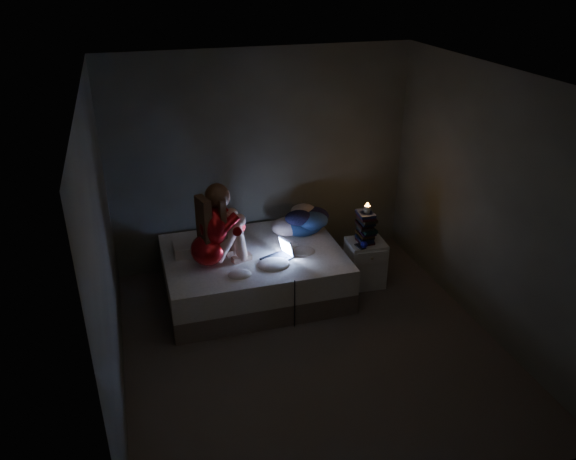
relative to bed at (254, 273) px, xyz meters
name	(u,v)px	position (x,y,z in m)	size (l,w,h in m)	color
floor	(312,346)	(0.33, -1.10, -0.28)	(3.60, 3.80, 0.02)	#4E4440
ceiling	(318,78)	(0.33, -1.10, 2.34)	(3.60, 3.80, 0.02)	silver
wall_back	(262,160)	(0.33, 0.81, 1.03)	(3.60, 0.02, 2.60)	#404239
wall_front	(418,361)	(0.33, -3.01, 1.03)	(3.60, 0.02, 2.60)	#404239
wall_left	(103,255)	(-1.48, -1.10, 1.03)	(0.02, 3.80, 2.60)	#404239
wall_right	(490,205)	(2.14, -1.10, 1.03)	(0.02, 3.80, 2.60)	#404239
bed	(254,273)	(0.00, 0.00, 0.00)	(1.94, 1.46, 0.53)	#B5AEA3
pillow	(193,248)	(-0.64, 0.18, 0.33)	(0.41, 0.29, 0.12)	white
woman	(206,227)	(-0.51, -0.16, 0.72)	(0.56, 0.36, 0.90)	maroon
laptop	(277,250)	(0.21, -0.23, 0.38)	(0.31, 0.22, 0.22)	black
clothes_pile	(302,220)	(0.67, 0.32, 0.43)	(0.54, 0.43, 0.32)	navy
nightstand	(365,263)	(1.29, -0.16, 0.01)	(0.41, 0.37, 0.55)	silver
book_stack	(366,228)	(1.27, -0.16, 0.46)	(0.19, 0.25, 0.35)	black
candle	(367,211)	(1.27, -0.16, 0.67)	(0.07, 0.07, 0.08)	beige
phone	(361,247)	(1.18, -0.26, 0.29)	(0.07, 0.14, 0.01)	black
blue_orb	(365,245)	(1.21, -0.29, 0.33)	(0.08, 0.08, 0.08)	#16158E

